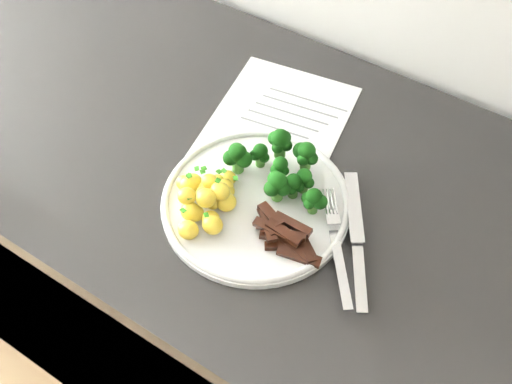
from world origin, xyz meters
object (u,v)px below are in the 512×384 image
broccoli (281,167)px  knife (358,255)px  recipe_paper (274,129)px  beef_strips (283,235)px  plate (256,202)px  potatoes (206,198)px  fork (338,250)px  counter (296,328)px

broccoli → knife: (0.15, -0.05, -0.03)m
recipe_paper → knife: (0.21, -0.14, 0.01)m
recipe_paper → beef_strips: bearing=-54.7°
plate → knife: bearing=-0.5°
plate → beef_strips: bearing=-27.0°
recipe_paper → plate: (0.05, -0.13, 0.01)m
potatoes → knife: (0.21, 0.04, -0.01)m
potatoes → beef_strips: bearing=4.2°
recipe_paper → broccoli: bearing=-53.2°
recipe_paper → fork: fork is taller
potatoes → beef_strips: 0.12m
plate → broccoli: 0.06m
potatoes → knife: size_ratio=0.65×
broccoli → fork: (0.12, -0.06, -0.02)m
beef_strips → knife: 0.10m
plate → potatoes: bearing=-142.8°
recipe_paper → potatoes: bearing=-89.7°
broccoli → beef_strips: broccoli is taller
counter → plate: 0.45m
potatoes → fork: bearing=8.1°
broccoli → fork: bearing=-26.7°
recipe_paper → potatoes: potatoes is taller
beef_strips → broccoli: bearing=123.6°
potatoes → beef_strips: (0.12, 0.01, -0.00)m
counter → knife: 0.45m
broccoli → beef_strips: bearing=-56.4°
counter → knife: bearing=-29.9°
fork → knife: 0.03m
counter → recipe_paper: bearing=145.0°
recipe_paper → plate: plate is taller
plate → fork: fork is taller
potatoes → fork: (0.19, 0.03, -0.01)m
potatoes → beef_strips: potatoes is taller
knife → plate: bearing=179.5°
broccoli → knife: 0.16m
counter → broccoli: broccoli is taller
broccoli → counter: bearing=7.2°
fork → knife: (0.02, 0.01, -0.01)m
plate → counter: bearing=42.1°
counter → plate: bearing=-137.9°
beef_strips → fork: bearing=14.4°
beef_strips → fork: 0.07m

